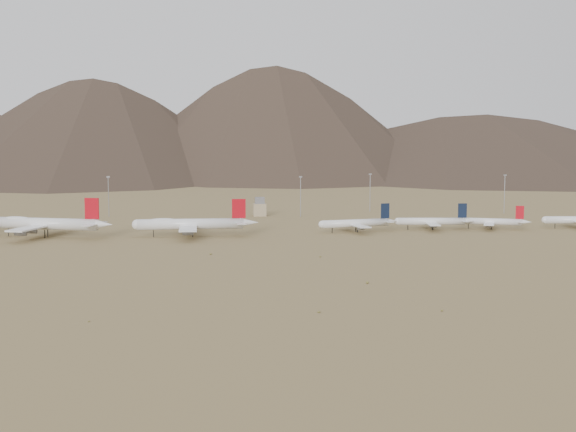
{
  "coord_description": "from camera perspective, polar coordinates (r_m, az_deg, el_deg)",
  "views": [
    {
      "loc": [
        -5.65,
        -387.79,
        52.49
      ],
      "look_at": [
        38.65,
        30.0,
        9.14
      ],
      "focal_mm": 50.0,
      "sensor_mm": 36.0,
      "label": 1
    }
  ],
  "objects": [
    {
      "name": "mast_west",
      "position": [
        517.88,
        -12.64,
        1.51
      ],
      "size": [
        2.0,
        0.6,
        25.7
      ],
      "color": "gray",
      "rests_on": "ground"
    },
    {
      "name": "desert_scrub",
      "position": [
        285.75,
        -11.64,
        -4.75
      ],
      "size": [
        436.03,
        167.08,
        0.95
      ],
      "color": "olive",
      "rests_on": "ground"
    },
    {
      "name": "control_tower",
      "position": [
        511.22,
        -2.03,
        0.59
      ],
      "size": [
        8.0,
        8.0,
        12.0
      ],
      "color": "tan",
      "rests_on": "ground"
    },
    {
      "name": "mast_east",
      "position": [
        542.0,
        5.86,
        1.81
      ],
      "size": [
        2.0,
        0.6,
        25.7
      ],
      "color": "gray",
      "rests_on": "ground"
    },
    {
      "name": "narrowbody_c",
      "position": [
        453.9,
        14.32,
        -0.38
      ],
      "size": [
        38.5,
        28.81,
        13.32
      ],
      "rotation": [
        0.0,
        0.0,
        -0.36
      ],
      "color": "white",
      "rests_on": "ground"
    },
    {
      "name": "widebody_centre",
      "position": [
        423.56,
        -16.93,
        -0.52
      ],
      "size": [
        66.63,
        53.05,
        20.57
      ],
      "rotation": [
        0.0,
        0.0,
        -0.33
      ],
      "color": "white",
      "rests_on": "ground"
    },
    {
      "name": "narrowbody_b",
      "position": [
        444.38,
        10.3,
        -0.37
      ],
      "size": [
        44.09,
        31.85,
        14.56
      ],
      "rotation": [
        0.0,
        0.0,
        -0.1
      ],
      "color": "white",
      "rests_on": "ground"
    },
    {
      "name": "narrowbody_a",
      "position": [
        428.99,
        4.95,
        -0.5
      ],
      "size": [
        44.84,
        32.92,
        15.0
      ],
      "rotation": [
        0.0,
        0.0,
        0.21
      ],
      "color": "white",
      "rests_on": "ground"
    },
    {
      "name": "widebody_east",
      "position": [
        411.19,
        -6.91,
        -0.56
      ],
      "size": [
        64.38,
        49.17,
        19.12
      ],
      "rotation": [
        0.0,
        0.0,
        0.0
      ],
      "color": "white",
      "rests_on": "ground"
    },
    {
      "name": "mountain_ridge",
      "position": [
        1291.49,
        -5.88,
        10.19
      ],
      "size": [
        4400.0,
        1000.0,
        300.0
      ],
      "color": "#46352A",
      "rests_on": "ground"
    },
    {
      "name": "mast_far_east",
      "position": [
        545.45,
        15.15,
        1.66
      ],
      "size": [
        2.0,
        0.6,
        25.7
      ],
      "color": "gray",
      "rests_on": "ground"
    },
    {
      "name": "ground",
      "position": [
        391.37,
        -5.17,
        -1.84
      ],
      "size": [
        3000.0,
        3000.0,
        0.0
      ],
      "primitive_type": "plane",
      "color": "#9C8351",
      "rests_on": "ground"
    },
    {
      "name": "mast_centre",
      "position": [
        505.66,
        0.9,
        1.55
      ],
      "size": [
        2.0,
        0.6,
        25.7
      ],
      "color": "gray",
      "rests_on": "ground"
    }
  ]
}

